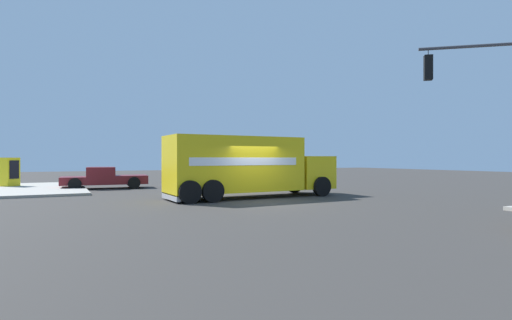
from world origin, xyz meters
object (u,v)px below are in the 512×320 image
at_px(traffic_light_primary, 496,97).
at_px(pickup_maroon, 104,177).
at_px(delivery_truck, 247,166).
at_px(vending_machine_red, 10,172).

xyz_separation_m(traffic_light_primary, pickup_maroon, (18.02, 11.84, -3.49)).
bearing_deg(delivery_truck, pickup_maroon, 31.01).
xyz_separation_m(delivery_truck, vending_machine_red, (12.45, 11.11, -0.49)).
distance_m(pickup_maroon, vending_machine_red, 6.20).
bearing_deg(vending_machine_red, traffic_light_primary, -140.59).
relative_size(delivery_truck, vending_machine_red, 4.69).
bearing_deg(traffic_light_primary, pickup_maroon, 33.30).
height_order(pickup_maroon, vending_machine_red, vending_machine_red).
relative_size(traffic_light_primary, vending_machine_red, 3.38).
xyz_separation_m(delivery_truck, pickup_maroon, (9.46, 5.69, -0.82)).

